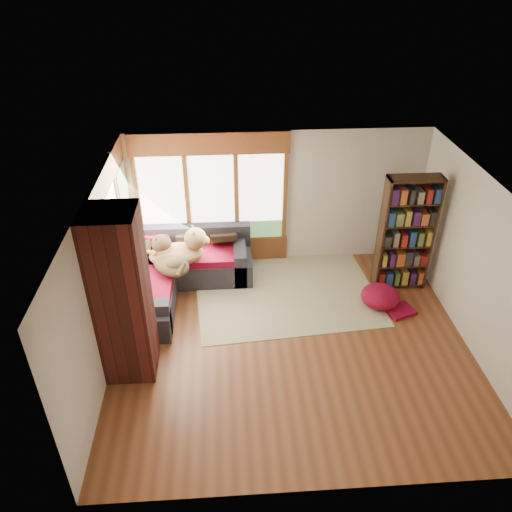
# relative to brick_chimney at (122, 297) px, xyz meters

# --- Properties ---
(floor) EXTENTS (5.50, 5.50, 0.00)m
(floor) POSITION_rel_brick_chimney_xyz_m (2.40, 0.35, -1.30)
(floor) COLOR brown
(floor) RESTS_ON ground
(ceiling) EXTENTS (5.50, 5.50, 0.00)m
(ceiling) POSITION_rel_brick_chimney_xyz_m (2.40, 0.35, 1.30)
(ceiling) COLOR white
(wall_back) EXTENTS (5.50, 0.04, 2.60)m
(wall_back) POSITION_rel_brick_chimney_xyz_m (2.40, 2.85, 0.00)
(wall_back) COLOR silver
(wall_back) RESTS_ON ground
(wall_front) EXTENTS (5.50, 0.04, 2.60)m
(wall_front) POSITION_rel_brick_chimney_xyz_m (2.40, -2.15, 0.00)
(wall_front) COLOR silver
(wall_front) RESTS_ON ground
(wall_left) EXTENTS (0.04, 5.00, 2.60)m
(wall_left) POSITION_rel_brick_chimney_xyz_m (-0.35, 0.35, 0.00)
(wall_left) COLOR silver
(wall_left) RESTS_ON ground
(wall_right) EXTENTS (0.04, 5.00, 2.60)m
(wall_right) POSITION_rel_brick_chimney_xyz_m (5.15, 0.35, 0.00)
(wall_right) COLOR silver
(wall_right) RESTS_ON ground
(windows_back) EXTENTS (2.82, 0.10, 1.90)m
(windows_back) POSITION_rel_brick_chimney_xyz_m (1.20, 2.82, 0.05)
(windows_back) COLOR brown
(windows_back) RESTS_ON wall_back
(windows_left) EXTENTS (0.10, 2.62, 1.90)m
(windows_left) POSITION_rel_brick_chimney_xyz_m (-0.32, 1.55, 0.05)
(windows_left) COLOR brown
(windows_left) RESTS_ON wall_left
(roller_blind) EXTENTS (0.03, 0.72, 0.90)m
(roller_blind) POSITION_rel_brick_chimney_xyz_m (-0.29, 2.38, 0.45)
(roller_blind) COLOR #63884E
(roller_blind) RESTS_ON wall_left
(brick_chimney) EXTENTS (0.70, 0.70, 2.60)m
(brick_chimney) POSITION_rel_brick_chimney_xyz_m (0.00, 0.00, 0.00)
(brick_chimney) COLOR #471914
(brick_chimney) RESTS_ON ground
(sectional_sofa) EXTENTS (2.20, 2.20, 0.80)m
(sectional_sofa) POSITION_rel_brick_chimney_xyz_m (0.45, 2.05, -1.00)
(sectional_sofa) COLOR #22212B
(sectional_sofa) RESTS_ON ground
(area_rug) EXTENTS (3.36, 2.68, 0.01)m
(area_rug) POSITION_rel_brick_chimney_xyz_m (2.47, 1.68, -1.29)
(area_rug) COLOR #EAE5C6
(area_rug) RESTS_ON ground
(bookshelf) EXTENTS (0.92, 0.31, 2.14)m
(bookshelf) POSITION_rel_brick_chimney_xyz_m (4.54, 1.77, -0.23)
(bookshelf) COLOR #341E11
(bookshelf) RESTS_ON ground
(pouf) EXTENTS (0.72, 0.72, 0.36)m
(pouf) POSITION_rel_brick_chimney_xyz_m (4.05, 1.22, -1.11)
(pouf) COLOR maroon
(pouf) RESTS_ON area_rug
(dog_tan) EXTENTS (1.07, 0.74, 0.55)m
(dog_tan) POSITION_rel_brick_chimney_xyz_m (0.64, 1.91, -0.49)
(dog_tan) COLOR olive
(dog_tan) RESTS_ON sectional_sofa
(dog_brindle) EXTENTS (0.89, 0.99, 0.48)m
(dog_brindle) POSITION_rel_brick_chimney_xyz_m (0.45, 1.70, -0.52)
(dog_brindle) COLOR #312212
(dog_brindle) RESTS_ON sectional_sofa
(throw_pillows) EXTENTS (1.98, 1.68, 0.45)m
(throw_pillows) POSITION_rel_brick_chimney_xyz_m (0.48, 2.20, -0.52)
(throw_pillows) COLOR black
(throw_pillows) RESTS_ON sectional_sofa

